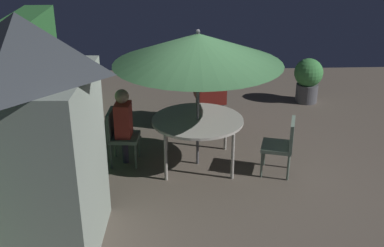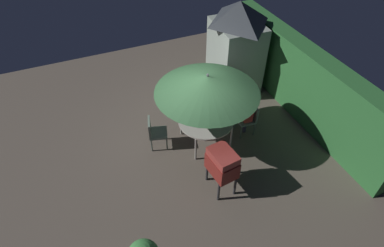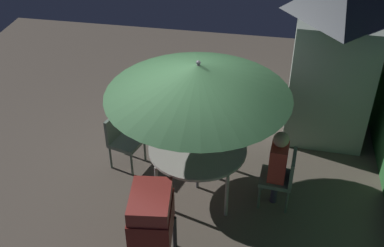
# 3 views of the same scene
# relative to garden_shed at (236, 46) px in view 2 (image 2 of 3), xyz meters

# --- Properties ---
(ground_plane) EXTENTS (11.00, 11.00, 0.00)m
(ground_plane) POSITION_rel_garden_shed_xyz_m (1.80, -2.34, -1.44)
(ground_plane) COLOR brown
(hedge_backdrop) EXTENTS (6.90, 0.58, 2.04)m
(hedge_backdrop) POSITION_rel_garden_shed_xyz_m (1.80, 1.16, -0.42)
(hedge_backdrop) COLOR #28602D
(hedge_backdrop) RESTS_ON ground
(garden_shed) EXTENTS (1.68, 1.45, 2.82)m
(garden_shed) POSITION_rel_garden_shed_xyz_m (0.00, 0.00, 0.00)
(garden_shed) COLOR gray
(garden_shed) RESTS_ON ground
(patio_table) EXTENTS (1.44, 1.44, 0.78)m
(patio_table) POSITION_rel_garden_shed_xyz_m (2.04, -1.94, -0.71)
(patio_table) COLOR #B2ADA3
(patio_table) RESTS_ON ground
(patio_umbrella) EXTENTS (2.55, 2.55, 2.20)m
(patio_umbrella) POSITION_rel_garden_shed_xyz_m (2.04, -1.94, 0.47)
(patio_umbrella) COLOR #4C4C51
(patio_umbrella) RESTS_ON ground
(bbq_grill) EXTENTS (0.76, 0.58, 1.20)m
(bbq_grill) POSITION_rel_garden_shed_xyz_m (3.56, -2.25, -0.59)
(bbq_grill) COLOR maroon
(bbq_grill) RESTS_ON ground
(chair_near_shed) EXTENTS (0.50, 0.50, 0.90)m
(chair_near_shed) POSITION_rel_garden_shed_xyz_m (2.14, -0.69, -0.92)
(chair_near_shed) COLOR slate
(chair_near_shed) RESTS_ON ground
(chair_far_side) EXTENTS (0.57, 0.57, 0.90)m
(chair_far_side) POSITION_rel_garden_shed_xyz_m (1.67, -3.23, -0.92)
(chair_far_side) COLOR slate
(chair_far_side) RESTS_ON ground
(person_in_red) EXTENTS (0.36, 0.27, 1.26)m
(person_in_red) POSITION_rel_garden_shed_xyz_m (2.13, -0.77, -0.66)
(person_in_red) COLOR #CC3D33
(person_in_red) RESTS_ON ground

